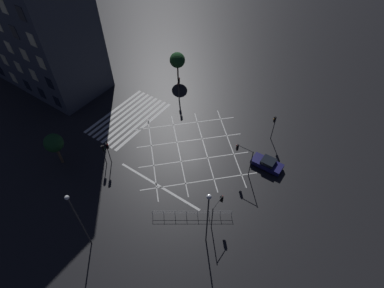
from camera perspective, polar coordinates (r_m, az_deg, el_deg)
name	(u,v)px	position (r m, az deg, el deg)	size (l,w,h in m)	color
ground_plane	(192,150)	(41.84, 0.00, -1.11)	(200.00, 200.00, 0.00)	black
road_markings	(145,128)	(45.51, -9.03, 3.04)	(18.68, 24.63, 0.01)	silver
traffic_light_se_cross	(108,149)	(39.77, -15.72, -0.91)	(0.36, 0.39, 3.78)	#2D2D30
traffic_light_se_main	(103,151)	(40.06, -16.54, -1.25)	(0.39, 0.36, 3.43)	#2D2D30
traffic_light_sw_main	(179,88)	(48.63, -2.56, 10.69)	(0.39, 0.36, 3.46)	#2D2D30
traffic_light_ne_main	(218,206)	(33.02, 4.92, -11.76)	(2.12, 0.36, 3.99)	#2D2D30
traffic_light_median_north	(244,154)	(37.38, 9.82, -1.92)	(0.36, 2.34, 4.57)	#2D2D30
traffic_light_sw_cross	(179,85)	(48.02, -2.53, 11.26)	(0.36, 0.39, 4.52)	#2D2D30
traffic_light_nw_cross	(274,123)	(42.87, 15.35, 3.84)	(0.36, 0.39, 4.14)	#2D2D30
street_lamp_east	(77,216)	(31.05, -21.07, -12.68)	(0.42, 0.42, 9.05)	#2D2D30
street_lamp_west	(208,212)	(29.20, 3.04, -12.84)	(0.47, 0.47, 8.68)	#2D2D30
street_tree_near	(54,143)	(41.48, -24.85, 0.13)	(2.40, 2.40, 4.92)	brown
street_tree_far	(177,60)	(53.41, -2.81, 15.65)	(2.66, 2.66, 4.90)	brown
waiting_car	(267,164)	(40.59, 14.14, -3.62)	(1.82, 4.09, 1.37)	#191951
pedestrian_railing	(192,213)	(35.12, 0.00, -12.95)	(5.22, 7.56, 1.05)	#9EA0A5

